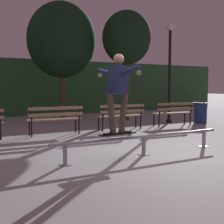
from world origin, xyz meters
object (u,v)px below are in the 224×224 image
park_bench_rightmost (174,111)px  tree_far_right (127,38)px  park_bench_left_center (55,117)px  park_bench_right_center (121,114)px  skateboarder (118,87)px  tree_behind_benches (62,40)px  skateboard (117,134)px  trash_can (201,113)px  grind_rail (144,140)px  lamp_post_right (170,60)px

park_bench_rightmost → tree_far_right: bearing=102.6°
park_bench_left_center → park_bench_right_center: size_ratio=1.00×
skateboarder → park_bench_left_center: (-0.21, 3.31, -0.88)m
park_bench_rightmost → tree_behind_benches: tree_behind_benches is taller
skateboarder → park_bench_left_center: size_ratio=0.96×
park_bench_left_center → tree_far_right: tree_far_right is taller
skateboard → trash_can: trash_can is taller
park_bench_right_center → grind_rail: bearing=-112.9°
park_bench_left_center → lamp_post_right: bearing=9.5°
tree_far_right → grind_rail: bearing=-118.2°
grind_rail → park_bench_left_center: (-0.84, 3.31, 0.22)m
grind_rail → park_bench_rightmost: (3.63, 3.31, 0.22)m
grind_rail → skateboard: 0.65m
park_bench_right_center → park_bench_rightmost: size_ratio=1.00×
grind_rail → park_bench_right_center: (1.40, 3.31, 0.22)m
park_bench_right_center → tree_behind_benches: size_ratio=0.32×
skateboard → park_bench_rightmost: bearing=37.9°
park_bench_right_center → trash_can: 3.67m
lamp_post_right → trash_can: 2.40m
tree_far_right → skateboarder: bearing=-122.8°
park_bench_left_center → tree_far_right: 5.46m
park_bench_right_center → trash_can: bearing=1.7°
skateboard → park_bench_left_center: bearing=93.5°
skateboard → skateboarder: 0.94m
grind_rail → skateboarder: bearing=180.0°
park_bench_right_center → tree_behind_benches: tree_behind_benches is taller
tree_far_right → trash_can: bearing=-49.6°
skateboard → park_bench_right_center: 3.89m
lamp_post_right → trash_can: lamp_post_right is taller
trash_can → park_bench_rightmost: bearing=-175.7°
grind_rail → tree_behind_benches: (0.75, 7.23, 3.08)m
skateboarder → park_bench_right_center: (2.03, 3.31, -0.88)m
park_bench_rightmost → tree_behind_benches: bearing=126.3°
park_bench_left_center → grind_rail: bearing=-75.8°
park_bench_left_center → park_bench_right_center: (2.23, 0.00, 0.00)m
park_bench_rightmost → lamp_post_right: size_ratio=0.41×
skateboard → park_bench_left_center: (-0.20, 3.31, 0.05)m
skateboarder → park_bench_left_center: 3.44m
grind_rail → trash_can: bearing=34.0°
tree_far_right → skateboard: bearing=-122.9°
park_bench_left_center → park_bench_right_center: bearing=0.0°
skateboard → tree_behind_benches: (1.38, 7.23, 2.91)m
grind_rail → tree_far_right: bearing=61.8°
trash_can → tree_far_right: bearing=130.4°
tree_behind_benches → tree_far_right: size_ratio=1.09×
skateboard → trash_can: size_ratio=0.99×
grind_rail → skateboarder: size_ratio=2.60×
skateboard → park_bench_right_center: park_bench_right_center is taller
tree_far_right → lamp_post_right: (0.99, -1.62, -0.97)m
park_bench_rightmost → tree_far_right: size_ratio=0.35×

